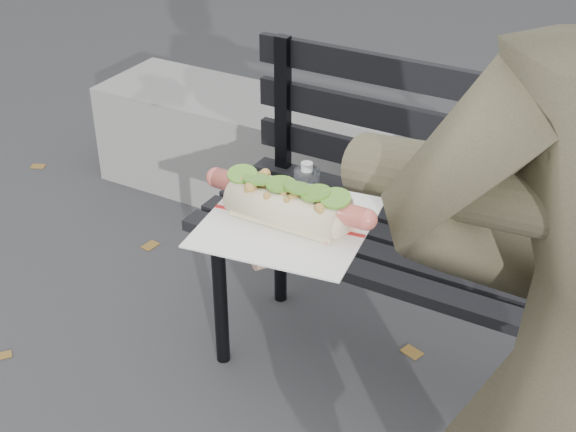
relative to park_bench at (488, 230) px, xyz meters
name	(u,v)px	position (x,y,z in m)	size (l,w,h in m)	color
park_bench	(488,230)	(0.00, 0.00, 0.00)	(1.50, 0.44, 0.88)	black
concrete_block	(248,148)	(-1.12, 0.65, -0.32)	(1.20, 0.40, 0.40)	slate
held_hotdog	(468,203)	(0.19, -0.94, 0.61)	(0.62, 0.33, 0.20)	#44402D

